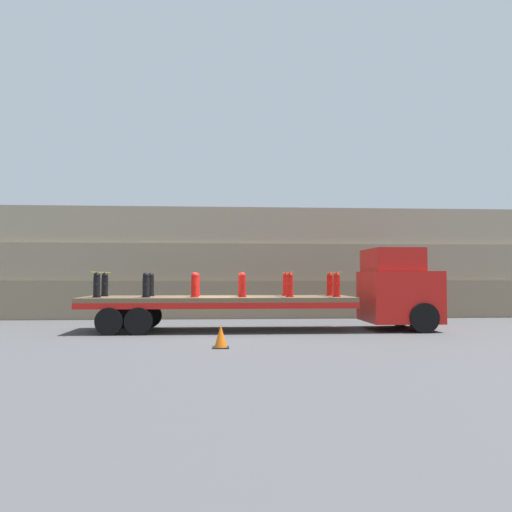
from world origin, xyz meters
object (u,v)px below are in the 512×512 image
at_px(fire_hydrant_black_far_1, 151,285).
at_px(traffic_cone, 221,337).
at_px(fire_hydrant_red_far_3, 241,285).
at_px(fire_hydrant_red_far_4, 286,285).
at_px(fire_hydrant_red_near_5, 337,285).
at_px(fire_hydrant_red_near_2, 195,285).
at_px(fire_hydrant_red_near_3, 242,285).
at_px(flatbed_trailer, 202,303).
at_px(fire_hydrant_black_far_0, 105,285).
at_px(truck_cab, 400,289).
at_px(fire_hydrant_black_near_0, 97,285).
at_px(fire_hydrant_red_near_4, 290,285).
at_px(fire_hydrant_red_far_2, 196,285).
at_px(fire_hydrant_red_far_5, 330,284).
at_px(fire_hydrant_black_near_1, 146,285).

bearing_deg(fire_hydrant_black_far_1, traffic_cone, -62.26).
relative_size(fire_hydrant_red_far_3, fire_hydrant_red_far_4, 1.00).
bearing_deg(fire_hydrant_red_near_5, traffic_cone, -136.82).
bearing_deg(fire_hydrant_black_far_1, fire_hydrant_red_far_3, 0.00).
height_order(fire_hydrant_red_near_2, fire_hydrant_red_near_3, same).
height_order(flatbed_trailer, fire_hydrant_red_far_4, fire_hydrant_red_far_4).
xyz_separation_m(fire_hydrant_black_far_0, fire_hydrant_red_far_4, (6.48, 0.00, 0.00)).
xyz_separation_m(truck_cab, fire_hydrant_red_far_4, (-4.05, 0.56, 0.15)).
bearing_deg(fire_hydrant_black_far_1, fire_hydrant_black_near_0, -145.52).
bearing_deg(traffic_cone, fire_hydrant_black_far_1, 117.74).
xyz_separation_m(flatbed_trailer, fire_hydrant_red_near_4, (3.02, -0.56, 0.63)).
bearing_deg(fire_hydrant_red_near_2, fire_hydrant_black_far_1, 145.52).
bearing_deg(flatbed_trailer, traffic_cone, -80.81).
distance_m(fire_hydrant_red_near_2, fire_hydrant_red_far_4, 3.43).
bearing_deg(fire_hydrant_red_far_3, traffic_cone, -98.35).
relative_size(fire_hydrant_black_far_1, traffic_cone, 1.38).
distance_m(truck_cab, fire_hydrant_red_near_4, 4.09).
bearing_deg(fire_hydrant_red_near_5, flatbed_trailer, 173.16).
bearing_deg(fire_hydrant_black_near_0, fire_hydrant_red_far_2, 18.95).
bearing_deg(fire_hydrant_red_far_3, fire_hydrant_red_near_4, -34.48).
relative_size(truck_cab, fire_hydrant_black_far_0, 3.41).
bearing_deg(fire_hydrant_black_near_0, truck_cab, 3.03).
xyz_separation_m(fire_hydrant_black_far_0, fire_hydrant_red_near_4, (6.48, -1.11, 0.00)).
relative_size(fire_hydrant_red_near_4, fire_hydrant_red_near_5, 1.00).
relative_size(fire_hydrant_black_far_1, fire_hydrant_red_far_5, 1.00).
xyz_separation_m(fire_hydrant_red_far_2, fire_hydrant_red_far_5, (4.86, 0.00, 0.00)).
height_order(fire_hydrant_red_far_3, fire_hydrant_red_far_5, same).
distance_m(fire_hydrant_black_near_1, fire_hydrant_red_far_5, 6.58).
xyz_separation_m(fire_hydrant_black_near_0, fire_hydrant_red_far_2, (3.24, 1.11, 0.00)).
height_order(fire_hydrant_red_near_5, fire_hydrant_red_far_5, same).
relative_size(fire_hydrant_red_far_5, traffic_cone, 1.38).
bearing_deg(truck_cab, fire_hydrant_red_far_2, 175.63).
xyz_separation_m(fire_hydrant_red_near_2, traffic_cone, (0.91, -3.70, -1.30)).
relative_size(flatbed_trailer, fire_hydrant_black_near_0, 11.05).
height_order(truck_cab, fire_hydrant_red_far_5, truck_cab).
bearing_deg(fire_hydrant_red_far_4, fire_hydrant_red_near_4, -90.00).
relative_size(fire_hydrant_red_near_3, fire_hydrant_red_near_5, 1.00).
xyz_separation_m(fire_hydrant_black_near_1, fire_hydrant_red_near_4, (4.86, 0.00, 0.00)).
xyz_separation_m(truck_cab, fire_hydrant_black_far_0, (-10.53, 0.56, 0.15)).
xyz_separation_m(fire_hydrant_black_far_1, fire_hydrant_red_near_2, (1.62, -1.11, 0.00)).
distance_m(truck_cab, fire_hydrant_black_near_0, 10.54).
bearing_deg(fire_hydrant_red_far_5, traffic_cone, -129.33).
distance_m(fire_hydrant_red_far_3, traffic_cone, 5.04).
xyz_separation_m(fire_hydrant_red_near_3, fire_hydrant_red_far_3, (0.00, 1.11, 0.00)).
distance_m(flatbed_trailer, fire_hydrant_black_near_0, 3.56).
bearing_deg(fire_hydrant_red_far_5, fire_hydrant_black_far_0, 180.00).
bearing_deg(fire_hydrant_black_far_0, truck_cab, -3.03).
bearing_deg(fire_hydrant_black_far_1, truck_cab, -3.57).
height_order(fire_hydrant_red_near_4, traffic_cone, fire_hydrant_red_near_4).
bearing_deg(fire_hydrant_black_far_0, traffic_cone, -49.23).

